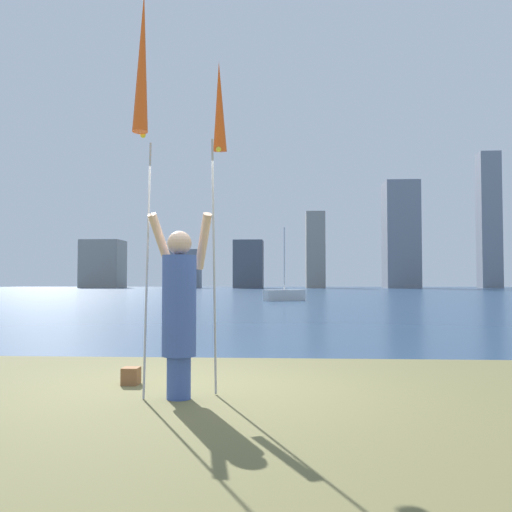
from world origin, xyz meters
name	(u,v)px	position (x,y,z in m)	size (l,w,h in m)	color
ground	(281,294)	(0.00, 50.95, -0.06)	(120.00, 138.00, 0.12)	brown
person	(179,306)	(-0.15, -0.62, 0.97)	(0.72, 0.53, 1.97)	#3F59A5
kite_flag_left	(142,69)	(-0.51, -0.84, 3.45)	(0.16, 0.54, 4.31)	#B2B2B7
kite_flag_right	(219,115)	(0.22, -0.17, 3.14)	(0.16, 0.76, 3.76)	#B2B2B7
bag	(131,376)	(-0.88, 0.18, 0.10)	(0.19, 0.22, 0.20)	brown
sailboat_2	(284,294)	(0.57, 30.16, 0.39)	(2.67, 2.01, 4.64)	silver
skyline_tower_0	(103,264)	(-33.89, 99.09, 4.39)	(7.20, 6.52, 8.77)	gray
skyline_tower_1	(183,269)	(-18.77, 97.97, 3.48)	(6.52, 3.38, 6.95)	gray
skyline_tower_2	(249,264)	(-6.55, 95.10, 4.18)	(5.08, 5.26, 8.35)	#565B66
skyline_tower_3	(315,250)	(5.26, 99.17, 6.77)	(3.32, 7.74, 13.54)	gray
skyline_tower_4	(401,235)	(20.19, 96.72, 9.31)	(5.76, 6.85, 18.62)	gray
skyline_tower_5	(489,220)	(35.31, 96.49, 11.83)	(3.51, 3.43, 23.66)	gray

